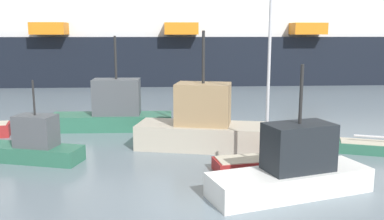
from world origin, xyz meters
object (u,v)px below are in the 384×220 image
cruise_ship (178,30)px  fishing_boat_2 (34,145)px  sailboat_1 (275,158)px  fishing_boat_3 (114,112)px  fishing_boat_1 (293,169)px  fishing_boat_0 (208,126)px

cruise_ship → fishing_boat_2: bearing=-103.0°
sailboat_1 → fishing_boat_3: (-9.12, 8.92, 0.70)m
fishing_boat_2 → fishing_boat_3: fishing_boat_3 is taller
fishing_boat_2 → fishing_boat_1: bearing=-7.6°
fishing_boat_0 → fishing_boat_2: (-9.18, -2.09, -0.44)m
fishing_boat_1 → cruise_ship: bearing=77.9°
sailboat_1 → cruise_ship: bearing=-93.7°
fishing_boat_0 → fishing_boat_2: fishing_boat_0 is taller
fishing_boat_2 → fishing_boat_3: bearing=81.4°
fishing_boat_1 → fishing_boat_3: size_ratio=0.87×
cruise_ship → sailboat_1: bearing=-84.9°
sailboat_1 → fishing_boat_0: bearing=-62.5°
sailboat_1 → fishing_boat_0: 4.94m
fishing_boat_2 → fishing_boat_3: size_ratio=0.65×
fishing_boat_0 → fishing_boat_3: size_ratio=1.06×
fishing_boat_3 → cruise_ship: cruise_ship is taller
fishing_boat_2 → fishing_boat_0: bearing=27.4°
cruise_ship → fishing_boat_1: bearing=-85.4°
fishing_boat_0 → cruise_ship: size_ratio=0.08×
fishing_boat_1 → fishing_boat_2: 13.14m
fishing_boat_2 → cruise_ship: cruise_ship is taller
cruise_ship → fishing_boat_3: bearing=-100.0°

